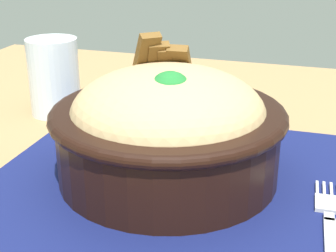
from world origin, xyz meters
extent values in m
cube|color=#99754C|center=(0.00, 0.00, 0.76)|extent=(1.02, 0.98, 0.04)
cylinder|color=olive|center=(-0.45, 0.43, 0.37)|extent=(0.04, 0.04, 0.74)
cube|color=#11194C|center=(0.00, 0.01, 0.78)|extent=(0.41, 0.36, 0.00)
cylinder|color=black|center=(-0.05, 0.04, 0.81)|extent=(0.20, 0.20, 0.07)
torus|color=black|center=(-0.05, 0.04, 0.84)|extent=(0.21, 0.21, 0.01)
ellipsoid|color=tan|center=(-0.05, 0.04, 0.84)|extent=(0.25, 0.25, 0.08)
sphere|color=#1F6E2C|center=(-0.04, 0.02, 0.86)|extent=(0.04, 0.04, 0.04)
cylinder|color=orange|center=(-0.01, 0.03, 0.86)|extent=(0.04, 0.02, 0.01)
cube|color=brown|center=(-0.05, 0.09, 0.87)|extent=(0.02, 0.04, 0.04)
cube|color=brown|center=(-0.06, 0.09, 0.87)|extent=(0.03, 0.04, 0.04)
cube|color=brown|center=(-0.07, 0.08, 0.87)|extent=(0.03, 0.04, 0.05)
cube|color=brown|center=(-0.08, 0.07, 0.88)|extent=(0.04, 0.04, 0.06)
cube|color=silver|center=(0.10, -0.04, 0.78)|extent=(0.01, 0.07, 0.00)
cube|color=silver|center=(0.10, 0.00, 0.78)|extent=(0.01, 0.01, 0.00)
cube|color=silver|center=(0.10, 0.02, 0.78)|extent=(0.02, 0.03, 0.00)
cube|color=silver|center=(0.10, 0.05, 0.78)|extent=(0.00, 0.02, 0.00)
cube|color=silver|center=(0.10, 0.05, 0.78)|extent=(0.00, 0.02, 0.00)
cube|color=silver|center=(0.09, 0.05, 0.78)|extent=(0.00, 0.02, 0.00)
cylinder|color=silver|center=(-0.23, 0.16, 0.82)|extent=(0.06, 0.06, 0.09)
cylinder|color=silver|center=(-0.23, 0.16, 0.79)|extent=(0.05, 0.05, 0.03)
camera|label=1|loc=(0.08, -0.37, 1.00)|focal=54.02mm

